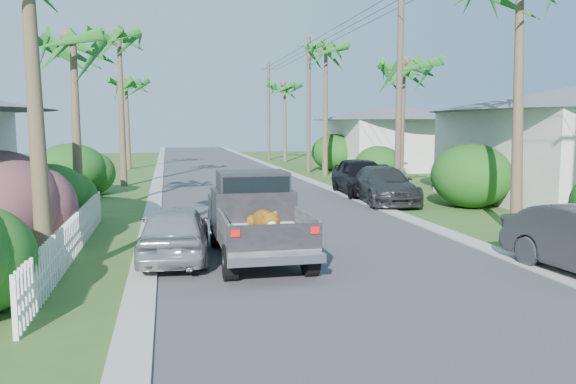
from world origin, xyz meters
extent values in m
plane|color=#395620|center=(0.00, 0.00, 0.00)|extent=(120.00, 120.00, 0.00)
cube|color=#38383A|center=(0.00, 25.00, 0.01)|extent=(8.00, 100.00, 0.02)
cube|color=#A5A39E|center=(-4.30, 25.00, 0.03)|extent=(0.60, 100.00, 0.06)
cube|color=#A5A39E|center=(4.30, 25.00, 0.03)|extent=(0.60, 100.00, 0.06)
cylinder|color=black|center=(-2.52, 2.56, 0.38)|extent=(0.28, 0.76, 0.76)
cylinder|color=black|center=(-0.82, 2.56, 0.38)|extent=(0.28, 0.76, 0.76)
cylinder|color=black|center=(-2.52, 5.81, 0.38)|extent=(0.28, 0.76, 0.76)
cylinder|color=black|center=(-0.82, 5.81, 0.38)|extent=(0.28, 0.76, 0.76)
cube|color=slate|center=(-1.67, 3.21, 0.62)|extent=(1.90, 2.40, 0.24)
cube|color=slate|center=(-2.59, 3.21, 1.00)|extent=(0.06, 2.40, 0.55)
cube|color=slate|center=(-0.75, 3.21, 1.00)|extent=(0.06, 2.40, 0.55)
cube|color=black|center=(-1.67, 2.04, 0.98)|extent=(1.92, 0.08, 0.52)
cube|color=silver|center=(-1.67, 1.88, 0.55)|extent=(1.98, 0.18, 0.18)
cube|color=red|center=(-2.47, 1.99, 1.10)|extent=(0.18, 0.05, 0.14)
cube|color=red|center=(-0.87, 1.99, 1.10)|extent=(0.18, 0.05, 0.14)
cube|color=black|center=(-1.67, 5.06, 1.05)|extent=(1.94, 1.65, 1.10)
cube|color=black|center=(-1.67, 5.06, 1.78)|extent=(1.70, 1.35, 0.55)
cube|color=black|center=(-1.67, 4.39, 1.75)|extent=(1.60, 0.05, 0.45)
cube|color=black|center=(-1.67, 6.31, 0.90)|extent=(1.94, 1.20, 0.80)
cube|color=white|center=(-1.67, 3.21, 0.82)|extent=(1.70, 2.10, 0.16)
ellipsoid|color=orange|center=(-1.67, 3.31, 1.12)|extent=(0.48, 1.25, 0.43)
sphere|color=orange|center=(-1.67, 2.56, 1.20)|extent=(0.40, 0.40, 0.40)
ellipsoid|color=white|center=(-1.67, 3.31, 1.02)|extent=(0.32, 0.86, 0.18)
imported|color=#272A2C|center=(5.00, 12.99, 0.73)|extent=(2.55, 5.22, 1.46)
imported|color=black|center=(5.00, 15.76, 0.85)|extent=(2.36, 5.14, 1.71)
imported|color=#A6A9AD|center=(-3.60, 4.62, 0.67)|extent=(1.88, 4.06, 1.35)
cone|color=brown|center=(-6.20, 3.00, 3.50)|extent=(0.36, 0.71, 7.01)
cone|color=brown|center=(-6.80, 12.00, 3.10)|extent=(0.36, 0.61, 6.21)
cone|color=brown|center=(-6.00, 22.00, 4.00)|extent=(0.36, 0.36, 8.00)
cone|color=brown|center=(-6.50, 34.00, 3.25)|extent=(0.36, 0.75, 6.51)
cone|color=brown|center=(6.30, 6.00, 3.75)|extent=(0.36, 0.73, 7.51)
cone|color=brown|center=(6.60, 15.00, 3.00)|extent=(0.36, 0.54, 6.01)
cone|color=brown|center=(6.20, 26.00, 4.10)|extent=(0.36, 0.36, 8.20)
cone|color=brown|center=(6.50, 40.00, 3.40)|extent=(0.36, 0.63, 6.81)
ellipsoid|color=#164915|center=(-7.40, 10.00, 1.00)|extent=(2.40, 2.64, 2.00)
ellipsoid|color=#164915|center=(-8.00, 18.00, 1.20)|extent=(3.20, 3.52, 2.40)
ellipsoid|color=#164915|center=(7.80, 11.00, 1.25)|extent=(3.00, 3.30, 2.50)
ellipsoid|color=#164915|center=(7.50, 20.00, 1.05)|extent=(2.60, 2.86, 2.10)
ellipsoid|color=#164915|center=(8.00, 30.00, 1.30)|extent=(3.20, 3.52, 2.60)
cube|color=white|center=(-6.00, 5.50, 0.50)|extent=(0.10, 11.00, 1.00)
cube|color=silver|center=(13.00, 12.00, 1.90)|extent=(8.00, 9.00, 3.80)
cone|color=#595B60|center=(13.00, 12.00, 4.30)|extent=(6.48, 6.48, 1.00)
cube|color=silver|center=(13.00, 30.00, 1.80)|extent=(9.00, 8.00, 3.60)
cone|color=#595B60|center=(13.00, 30.00, 4.10)|extent=(6.48, 6.48, 1.00)
cylinder|color=brown|center=(5.60, 13.00, 4.50)|extent=(0.26, 0.26, 9.00)
cylinder|color=brown|center=(5.60, 28.00, 4.50)|extent=(0.26, 0.26, 9.00)
cube|color=brown|center=(5.60, 28.00, 8.40)|extent=(1.60, 0.10, 0.10)
cylinder|color=brown|center=(5.60, 43.00, 4.50)|extent=(0.26, 0.26, 9.00)
cube|color=brown|center=(5.60, 43.00, 8.40)|extent=(1.60, 0.10, 0.10)
camera|label=1|loc=(-3.73, -8.72, 3.18)|focal=35.00mm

